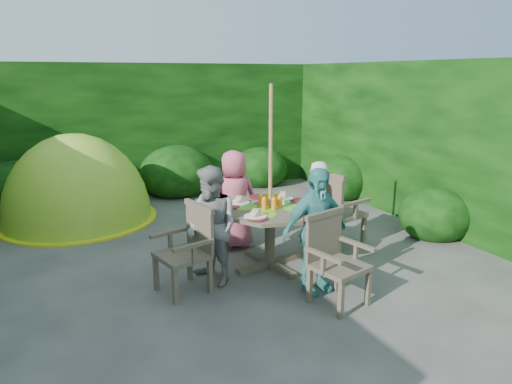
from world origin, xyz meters
name	(u,v)px	position (x,y,z in m)	size (l,w,h in m)	color
ground	(203,259)	(0.00, 0.00, 0.00)	(60.00, 60.00, 0.00)	#45423E
hedge_enclosure	(172,148)	(0.00, 1.33, 1.25)	(9.00, 9.00, 2.50)	black
patio_table	(270,217)	(0.68, -0.55, 0.64)	(1.51, 1.51, 0.90)	#463C2E
parasol_pole	(270,179)	(0.68, -0.55, 1.10)	(0.04, 0.04, 2.20)	olive
garden_chair_right	(335,209)	(1.75, -0.36, 0.55)	(0.66, 0.71, 1.03)	#463C2E
garden_chair_left	(188,247)	(-0.41, -0.74, 0.49)	(0.60, 0.65, 0.92)	#463C2E
garden_chair_back	(224,209)	(0.50, 0.54, 0.46)	(0.65, 0.62, 0.87)	#463C2E
garden_chair_front	(334,258)	(0.86, -1.63, 0.48)	(0.64, 0.60, 0.91)	#463C2E
child_right	(319,207)	(1.46, -0.41, 0.61)	(0.45, 0.29, 1.23)	silver
child_left	(212,226)	(-0.11, -0.69, 0.67)	(0.65, 0.51, 1.34)	gray
child_back	(234,200)	(0.54, 0.24, 0.67)	(0.65, 0.43, 1.34)	#D45774
child_front	(315,231)	(0.82, -1.34, 0.69)	(0.81, 0.34, 1.38)	teal
dome_tent	(80,220)	(-1.31, 2.38, 0.00)	(2.66, 2.66, 2.81)	#90CF27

